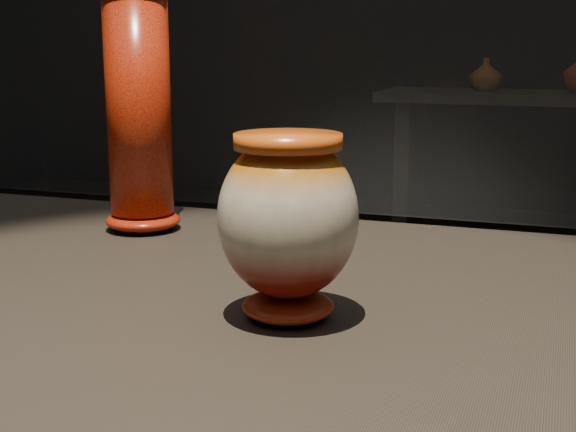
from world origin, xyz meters
name	(u,v)px	position (x,y,z in m)	size (l,w,h in m)	color
main_vase	(288,219)	(-0.02, -0.05, 1.00)	(0.14, 0.14, 0.18)	#6B1009
tall_vase	(139,115)	(-0.34, 0.24, 1.06)	(0.11, 0.11, 0.34)	#BF310C
back_shelf	(572,144)	(0.26, 3.68, 0.64)	(2.00, 0.60, 0.90)	black
back_vase_left	(486,75)	(-0.20, 3.65, 0.99)	(0.17, 0.17, 0.17)	#8D5A14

